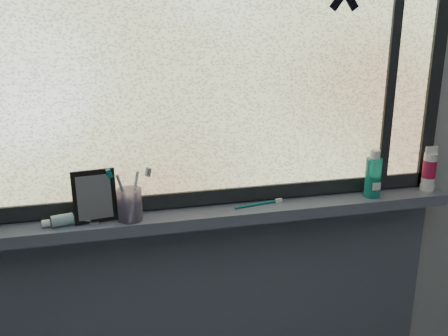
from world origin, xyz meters
TOP-DOWN VIEW (x-y plane):
  - wall_back at (0.00, 1.30)m, footprint 3.00×0.01m
  - windowsill at (0.00, 1.23)m, footprint 1.62×0.14m
  - sill_apron at (0.00, 1.29)m, footprint 1.62×0.02m
  - window_pane at (0.00, 1.28)m, footprint 1.50×0.01m
  - frame_bottom at (0.00, 1.28)m, footprint 1.60×0.03m
  - frame_right at (0.78, 1.28)m, footprint 0.05×0.03m
  - frame_mullion at (0.60, 1.28)m, footprint 0.03×0.03m
  - vanity_mirror at (-0.43, 1.23)m, footprint 0.14×0.08m
  - toothpaste_tube at (-0.51, 1.21)m, footprint 0.21×0.07m
  - toothbrush_cup at (-0.33, 1.21)m, footprint 0.10×0.10m
  - toothbrush_lying at (0.10, 1.23)m, footprint 0.19×0.05m
  - mouthwash_bottle at (0.53, 1.21)m, footprint 0.07×0.07m
  - cream_tube at (0.77, 1.23)m, footprint 0.05×0.05m

SIDE VIEW (x-z plane):
  - sill_apron at x=0.00m, z-range 0.00..0.98m
  - windowsill at x=0.00m, z-range 0.98..1.02m
  - toothbrush_lying at x=0.10m, z-range 1.02..1.03m
  - toothpaste_tube at x=-0.51m, z-range 1.02..1.06m
  - frame_bottom at x=0.00m, z-range 1.02..1.07m
  - toothbrush_cup at x=-0.33m, z-range 1.02..1.12m
  - vanity_mirror at x=-0.43m, z-range 1.02..1.19m
  - mouthwash_bottle at x=0.53m, z-range 1.04..1.18m
  - cream_tube at x=0.77m, z-range 1.05..1.17m
  - wall_back at x=0.00m, z-range 0.00..2.50m
  - frame_right at x=0.78m, z-range 0.98..2.08m
  - window_pane at x=0.00m, z-range 1.03..2.03m
  - frame_mullion at x=0.60m, z-range 1.03..2.03m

